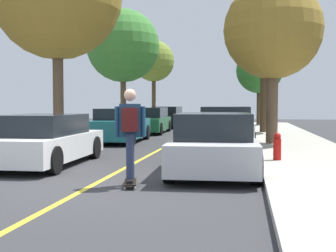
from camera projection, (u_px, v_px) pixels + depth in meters
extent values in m
plane|color=#353538|center=(91.00, 186.00, 8.58)|extent=(80.00, 80.00, 0.00)
cube|color=gold|center=(140.00, 160.00, 12.52)|extent=(0.12, 39.20, 0.01)
cube|color=white|center=(44.00, 146.00, 11.53)|extent=(2.02, 4.48, 0.61)
cube|color=black|center=(42.00, 125.00, 11.41)|extent=(1.74, 2.66, 0.52)
cylinder|color=black|center=(54.00, 160.00, 9.93)|extent=(0.24, 0.65, 0.64)
cylinder|color=black|center=(94.00, 147.00, 12.91)|extent=(0.24, 0.65, 0.64)
cylinder|color=black|center=(37.00, 147.00, 13.15)|extent=(0.24, 0.65, 0.64)
cube|color=#196066|center=(120.00, 129.00, 18.50)|extent=(1.97, 4.60, 0.76)
cube|color=black|center=(120.00, 114.00, 18.58)|extent=(1.68, 2.61, 0.46)
cylinder|color=black|center=(131.00, 137.00, 16.85)|extent=(0.24, 0.65, 0.64)
cylinder|color=black|center=(89.00, 137.00, 17.07)|extent=(0.24, 0.65, 0.64)
cylinder|color=black|center=(146.00, 132.00, 19.95)|extent=(0.24, 0.65, 0.64)
cylinder|color=black|center=(110.00, 132.00, 20.17)|extent=(0.24, 0.65, 0.64)
cube|color=#1E5B33|center=(149.00, 124.00, 24.27)|extent=(1.94, 4.73, 0.66)
cube|color=black|center=(150.00, 113.00, 24.43)|extent=(1.66, 3.01, 0.55)
cylinder|color=black|center=(160.00, 129.00, 22.55)|extent=(0.24, 0.65, 0.64)
cylinder|color=black|center=(128.00, 129.00, 22.77)|extent=(0.24, 0.65, 0.64)
cylinder|color=black|center=(168.00, 126.00, 25.78)|extent=(0.24, 0.65, 0.64)
cylinder|color=black|center=(140.00, 126.00, 26.00)|extent=(0.24, 0.65, 0.64)
cube|color=black|center=(168.00, 120.00, 29.93)|extent=(1.87, 4.51, 0.69)
cube|color=black|center=(167.00, 111.00, 29.82)|extent=(1.64, 2.99, 0.54)
cylinder|color=black|center=(177.00, 124.00, 28.29)|extent=(0.23, 0.64, 0.64)
cylinder|color=black|center=(151.00, 124.00, 28.55)|extent=(0.23, 0.64, 0.64)
cylinder|color=black|center=(183.00, 122.00, 31.33)|extent=(0.23, 0.64, 0.64)
cylinder|color=black|center=(159.00, 122.00, 31.60)|extent=(0.23, 0.64, 0.64)
cube|color=#B7B7BC|center=(215.00, 151.00, 10.24)|extent=(2.00, 4.42, 0.62)
cube|color=black|center=(215.00, 125.00, 10.25)|extent=(1.71, 2.74, 0.56)
cylinder|color=black|center=(184.00, 151.00, 11.82)|extent=(0.25, 0.65, 0.64)
cylinder|color=black|center=(249.00, 152.00, 11.59)|extent=(0.25, 0.65, 0.64)
cylinder|color=black|center=(170.00, 167.00, 8.90)|extent=(0.25, 0.65, 0.64)
cylinder|color=black|center=(257.00, 168.00, 8.67)|extent=(0.25, 0.65, 0.64)
cube|color=white|center=(226.00, 132.00, 16.33)|extent=(2.00, 4.17, 0.72)
cube|color=black|center=(226.00, 115.00, 16.10)|extent=(1.73, 2.72, 0.58)
cylinder|color=black|center=(204.00, 136.00, 17.80)|extent=(0.24, 0.65, 0.64)
cylinder|color=black|center=(249.00, 136.00, 17.55)|extent=(0.24, 0.65, 0.64)
cylinder|color=black|center=(199.00, 141.00, 15.12)|extent=(0.24, 0.65, 0.64)
cylinder|color=black|center=(252.00, 142.00, 14.87)|extent=(0.24, 0.65, 0.64)
cylinder|color=brown|center=(58.00, 90.00, 16.39)|extent=(0.38, 0.38, 3.91)
cylinder|color=brown|center=(123.00, 99.00, 25.17)|extent=(0.32, 0.32, 3.42)
sphere|color=#3D7F33|center=(123.00, 46.00, 25.02)|extent=(4.09, 4.09, 4.09)
cylinder|color=#4C3823|center=(154.00, 98.00, 33.57)|extent=(0.30, 0.30, 3.77)
sphere|color=olive|center=(154.00, 61.00, 33.44)|extent=(3.08, 3.08, 3.08)
cylinder|color=brown|center=(272.00, 98.00, 16.34)|extent=(0.42, 0.42, 3.32)
sphere|color=olive|center=(273.00, 30.00, 16.22)|extent=(3.57, 3.57, 3.57)
cylinder|color=#4C3823|center=(264.00, 93.00, 22.97)|extent=(0.43, 0.43, 4.01)
sphere|color=#3D7F33|center=(265.00, 35.00, 22.83)|extent=(3.91, 3.91, 3.91)
cylinder|color=#4C3823|center=(259.00, 105.00, 31.45)|extent=(0.34, 0.34, 2.72)
sphere|color=#2D6B28|center=(259.00, 70.00, 31.33)|extent=(3.25, 3.25, 3.25)
cylinder|color=#B2140F|center=(277.00, 149.00, 11.43)|extent=(0.20, 0.20, 0.55)
sphere|color=#B2140F|center=(277.00, 136.00, 11.41)|extent=(0.18, 0.18, 0.18)
cylinder|color=#38383D|center=(268.00, 73.00, 21.39)|extent=(0.12, 0.12, 5.80)
cube|color=#EAE5C6|center=(269.00, 10.00, 21.25)|extent=(0.36, 0.24, 0.20)
cube|color=black|center=(130.00, 182.00, 8.52)|extent=(0.41, 0.87, 0.02)
cylinder|color=beige|center=(126.00, 182.00, 8.85)|extent=(0.04, 0.06, 0.06)
cylinder|color=beige|center=(136.00, 182.00, 8.86)|extent=(0.04, 0.06, 0.06)
cylinder|color=beige|center=(125.00, 188.00, 8.17)|extent=(0.04, 0.06, 0.06)
cylinder|color=beige|center=(135.00, 188.00, 8.19)|extent=(0.04, 0.06, 0.06)
cube|color=#99999E|center=(131.00, 180.00, 8.86)|extent=(0.11, 0.06, 0.02)
cube|color=#99999E|center=(130.00, 186.00, 8.18)|extent=(0.11, 0.06, 0.02)
cube|color=black|center=(131.00, 178.00, 8.73)|extent=(0.16, 0.28, 0.06)
cube|color=black|center=(130.00, 181.00, 8.29)|extent=(0.16, 0.28, 0.06)
cylinder|color=#283351|center=(130.00, 155.00, 8.61)|extent=(0.18, 0.18, 0.84)
cylinder|color=#283351|center=(130.00, 157.00, 8.37)|extent=(0.18, 0.18, 0.84)
cube|color=navy|center=(130.00, 120.00, 8.46)|extent=(0.44, 0.31, 0.63)
sphere|color=tan|center=(130.00, 95.00, 8.44)|extent=(0.23, 0.23, 0.23)
cylinder|color=navy|center=(117.00, 122.00, 8.45)|extent=(0.11, 0.11, 0.58)
cylinder|color=navy|center=(143.00, 122.00, 8.48)|extent=(0.11, 0.11, 0.58)
cube|color=#4C1414|center=(130.00, 120.00, 8.26)|extent=(0.33, 0.24, 0.44)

